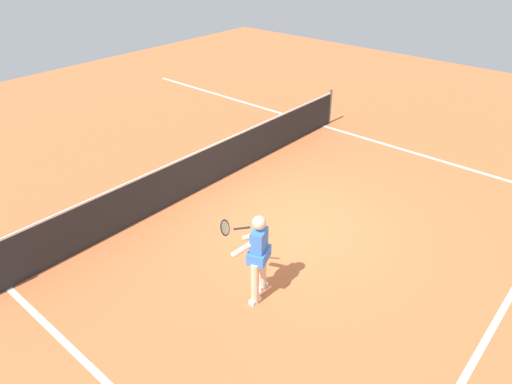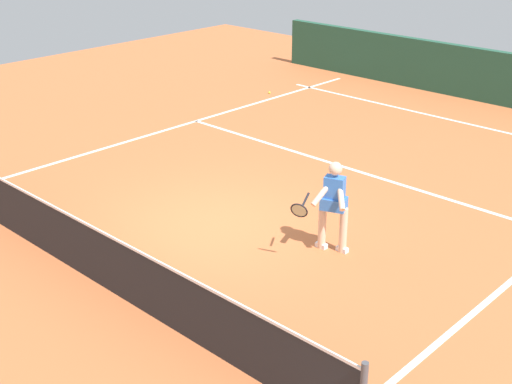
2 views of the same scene
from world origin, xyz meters
The scene contains 9 objects.
ground_plane centered at (0.00, 0.00, 0.00)m, with size 28.59×28.59×0.00m, color #C66638.
court_back_wall centered at (0.00, -10.70, 0.73)m, with size 14.46×0.24×1.45m, color #23513D.
baseline_marking centered at (0.00, -8.50, 0.00)m, with size 10.46×0.10×0.01m, color white.
service_line_marking centered at (0.00, -3.90, 0.00)m, with size 9.46×0.10×0.01m, color white.
sideline_left_marking centered at (-4.73, 0.00, 0.00)m, with size 0.10×19.99×0.01m, color white.
sideline_right_marking centered at (4.73, 0.00, 0.00)m, with size 0.10×19.99×0.01m, color white.
court_net centered at (0.00, 2.56, 0.49)m, with size 10.14×0.08×1.04m.
tennis_player centered at (-2.11, -0.71, 0.85)m, with size 0.66×1.10×1.55m.
tennis_ball_near centered at (5.13, -7.15, 0.03)m, with size 0.07×0.07×0.07m, color #D1E533.
Camera 2 is at (-8.24, 7.58, 5.48)m, focal length 49.08 mm.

